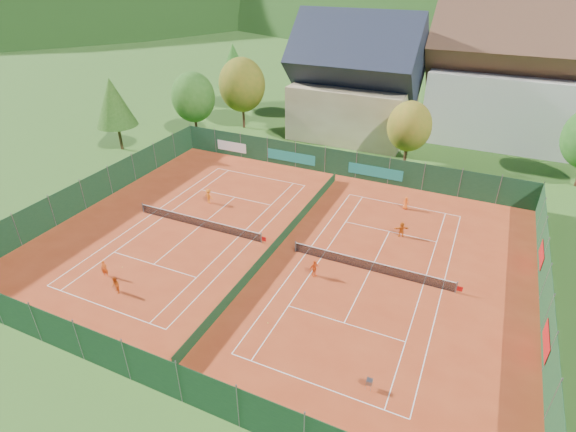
% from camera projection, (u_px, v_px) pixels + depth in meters
% --- Properties ---
extents(ground, '(600.00, 600.00, 0.00)m').
position_uv_depth(ground, '(278.00, 247.00, 38.08)').
color(ground, '#2D581B').
rests_on(ground, ground).
extents(clay_pad, '(40.00, 32.00, 0.01)m').
position_uv_depth(clay_pad, '(278.00, 247.00, 38.07)').
color(clay_pad, '#A23517').
rests_on(clay_pad, ground).
extents(court_markings_left, '(11.03, 23.83, 0.00)m').
position_uv_depth(court_markings_left, '(199.00, 227.00, 40.95)').
color(court_markings_left, white).
rests_on(court_markings_left, ground).
extents(court_markings_right, '(11.03, 23.83, 0.00)m').
position_uv_depth(court_markings_right, '(370.00, 271.00, 35.17)').
color(court_markings_right, white).
rests_on(court_markings_right, ground).
extents(tennis_net_left, '(13.30, 0.10, 1.02)m').
position_uv_depth(tennis_net_left, '(200.00, 222.00, 40.65)').
color(tennis_net_left, '#59595B').
rests_on(tennis_net_left, ground).
extents(tennis_net_right, '(13.30, 0.10, 1.02)m').
position_uv_depth(tennis_net_right, '(373.00, 266.00, 34.87)').
color(tennis_net_right, '#59595B').
rests_on(tennis_net_right, ground).
extents(court_divider, '(0.03, 28.80, 1.00)m').
position_uv_depth(court_divider, '(278.00, 242.00, 37.82)').
color(court_divider, '#14381C').
rests_on(court_divider, ground).
extents(fence_north, '(40.00, 0.10, 3.00)m').
position_uv_depth(fence_north, '(336.00, 163.00, 50.10)').
color(fence_north, '#153921').
rests_on(fence_north, ground).
extents(fence_south, '(40.00, 0.04, 3.00)m').
position_uv_depth(fence_south, '(152.00, 372.00, 24.71)').
color(fence_south, '#12341A').
rests_on(fence_south, ground).
extents(fence_west, '(0.04, 32.00, 3.00)m').
position_uv_depth(fence_west, '(97.00, 188.00, 44.54)').
color(fence_west, '#153A1E').
rests_on(fence_west, ground).
extents(fence_east, '(0.09, 32.00, 3.00)m').
position_uv_depth(fence_east, '(546.00, 297.00, 30.15)').
color(fence_east, '#14381C').
rests_on(fence_east, ground).
extents(chalet, '(16.20, 12.00, 16.00)m').
position_uv_depth(chalet, '(355.00, 86.00, 59.49)').
color(chalet, beige).
rests_on(chalet, ground).
extents(hotel_block_a, '(21.60, 11.00, 17.25)m').
position_uv_depth(hotel_block_a, '(514.00, 84.00, 56.98)').
color(hotel_block_a, silver).
rests_on(hotel_block_a, ground).
extents(tree_west_front, '(5.72, 5.72, 8.69)m').
position_uv_depth(tree_west_front, '(193.00, 97.00, 59.08)').
color(tree_west_front, '#4C2C1B').
rests_on(tree_west_front, ground).
extents(tree_west_mid, '(6.44, 6.44, 9.78)m').
position_uv_depth(tree_west_mid, '(242.00, 85.00, 62.03)').
color(tree_west_mid, '#492A1A').
rests_on(tree_west_mid, ground).
extents(tree_west_back, '(5.60, 5.60, 10.00)m').
position_uv_depth(tree_west_back, '(234.00, 65.00, 70.17)').
color(tree_west_back, '#492A1A').
rests_on(tree_west_back, ground).
extents(tree_center, '(5.01, 5.01, 7.60)m').
position_uv_depth(tree_center, '(409.00, 126.00, 50.89)').
color(tree_center, '#4C2C1B').
rests_on(tree_center, ground).
extents(tree_west_side, '(5.04, 5.04, 9.00)m').
position_uv_depth(tree_west_side, '(113.00, 102.00, 54.61)').
color(tree_west_side, '#49321A').
rests_on(tree_west_side, ground).
extents(mountain_backdrop, '(820.00, 530.00, 242.00)m').
position_uv_depth(mountain_backdrop, '(525.00, 94.00, 231.53)').
color(mountain_backdrop, black).
rests_on(mountain_backdrop, ground).
extents(ball_hopper, '(0.34, 0.34, 0.80)m').
position_uv_depth(ball_hopper, '(369.00, 382.00, 25.29)').
color(ball_hopper, slate).
rests_on(ball_hopper, ground).
extents(loose_ball_0, '(0.07, 0.07, 0.07)m').
position_uv_depth(loose_ball_0, '(122.00, 267.00, 35.55)').
color(loose_ball_0, '#CCD833').
rests_on(loose_ball_0, ground).
extents(loose_ball_1, '(0.07, 0.07, 0.07)m').
position_uv_depth(loose_ball_1, '(268.00, 323.00, 30.10)').
color(loose_ball_1, '#CCD833').
rests_on(loose_ball_1, ground).
extents(loose_ball_2, '(0.07, 0.07, 0.07)m').
position_uv_depth(loose_ball_2, '(331.00, 238.00, 39.22)').
color(loose_ball_2, '#CCD833').
rests_on(loose_ball_2, ground).
extents(player_left_near, '(0.60, 0.51, 1.39)m').
position_uv_depth(player_left_near, '(104.00, 269.00, 34.28)').
color(player_left_near, '#D24C12').
rests_on(player_left_near, ground).
extents(player_left_mid, '(0.85, 0.81, 1.38)m').
position_uv_depth(player_left_mid, '(115.00, 285.00, 32.52)').
color(player_left_mid, '#CC4E12').
rests_on(player_left_mid, ground).
extents(player_left_far, '(1.04, 0.69, 1.50)m').
position_uv_depth(player_left_far, '(209.00, 196.00, 44.62)').
color(player_left_far, orange).
rests_on(player_left_far, ground).
extents(player_right_near, '(0.73, 0.89, 1.43)m').
position_uv_depth(player_right_near, '(314.00, 268.00, 34.27)').
color(player_right_near, '#E85014').
rests_on(player_right_near, ground).
extents(player_right_far_a, '(0.66, 0.46, 1.28)m').
position_uv_depth(player_right_far_a, '(406.00, 203.00, 43.56)').
color(player_right_far_a, '#F85D16').
rests_on(player_right_far_a, ground).
extents(player_right_far_b, '(1.35, 0.97, 1.41)m').
position_uv_depth(player_right_far_b, '(402.00, 229.00, 39.22)').
color(player_right_far_b, orange).
rests_on(player_right_far_b, ground).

